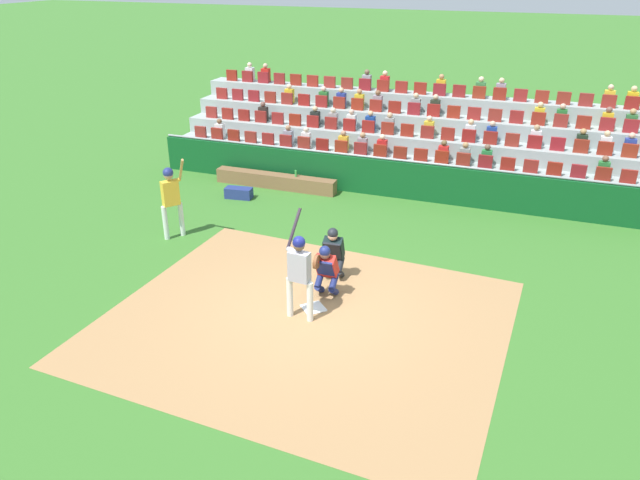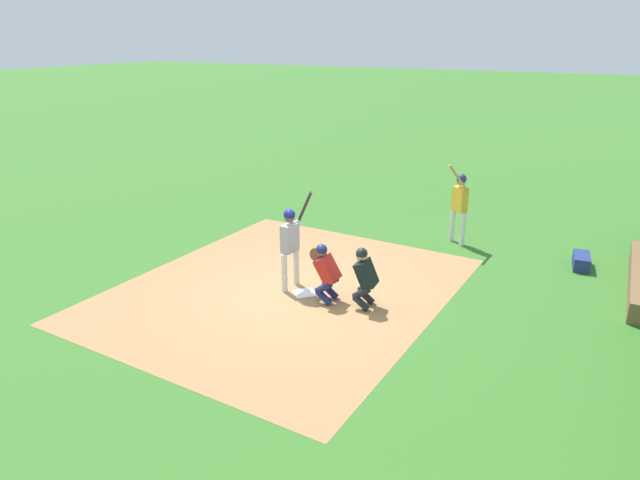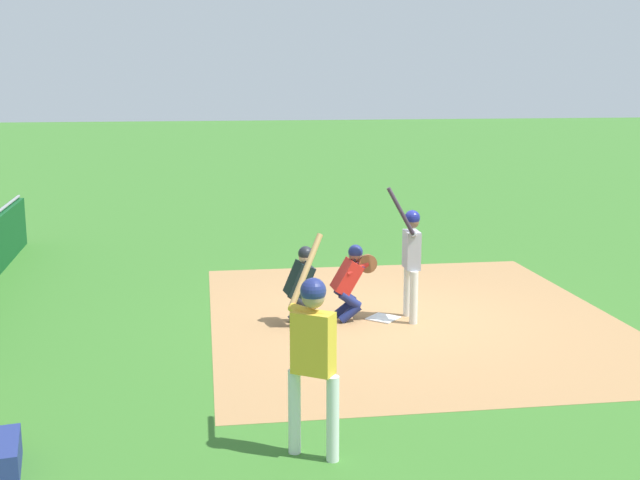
% 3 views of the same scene
% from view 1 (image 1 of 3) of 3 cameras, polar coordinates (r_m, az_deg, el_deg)
% --- Properties ---
extents(ground_plane, '(160.00, 160.00, 0.00)m').
position_cam_1_polar(ground_plane, '(12.41, -0.62, -6.57)').
color(ground_plane, '#376F28').
extents(infield_dirt_patch, '(8.03, 6.96, 0.01)m').
position_cam_1_polar(infield_dirt_patch, '(12.02, -1.48, -7.73)').
color(infield_dirt_patch, '#A57A4D').
rests_on(infield_dirt_patch, ground_plane).
extents(home_plate_marker, '(0.62, 0.62, 0.02)m').
position_cam_1_polar(home_plate_marker, '(12.40, -0.62, -6.51)').
color(home_plate_marker, white).
rests_on(home_plate_marker, infield_dirt_patch).
extents(batter_at_plate, '(0.60, 0.61, 2.21)m').
position_cam_1_polar(batter_at_plate, '(11.56, -2.02, -2.70)').
color(batter_at_plate, silver).
rests_on(batter_at_plate, ground_plane).
extents(catcher_crouching, '(0.47, 0.71, 1.26)m').
position_cam_1_polar(catcher_crouching, '(12.48, 0.53, -2.66)').
color(catcher_crouching, navy).
rests_on(catcher_crouching, ground_plane).
extents(home_plate_umpire, '(0.49, 0.49, 1.29)m').
position_cam_1_polar(home_plate_umpire, '(13.20, 1.28, -1.02)').
color(home_plate_umpire, black).
rests_on(home_plate_umpire, ground_plane).
extents(dugout_wall, '(15.75, 0.24, 1.19)m').
position_cam_1_polar(dugout_wall, '(18.16, 7.19, 5.84)').
color(dugout_wall, '#0E4A1F').
rests_on(dugout_wall, ground_plane).
extents(dugout_bench, '(3.97, 0.40, 0.44)m').
position_cam_1_polar(dugout_bench, '(18.92, -4.28, 5.65)').
color(dugout_bench, brown).
rests_on(dugout_bench, ground_plane).
extents(water_bottle_on_bench, '(0.07, 0.07, 0.21)m').
position_cam_1_polar(water_bottle_on_bench, '(18.57, -2.33, 6.38)').
color(water_bottle_on_bench, green).
rests_on(water_bottle_on_bench, dugout_bench).
extents(equipment_duffel_bag, '(0.85, 0.46, 0.32)m').
position_cam_1_polar(equipment_duffel_bag, '(18.19, -7.77, 4.48)').
color(equipment_duffel_bag, navy).
rests_on(equipment_duffel_bag, ground_plane).
extents(on_deck_batter, '(0.84, 0.53, 2.23)m').
position_cam_1_polar(on_deck_batter, '(15.51, -14.05, 4.26)').
color(on_deck_batter, silver).
rests_on(on_deck_batter, ground_plane).
extents(bleacher_stand, '(17.41, 3.54, 2.88)m').
position_cam_1_polar(bleacher_stand, '(21.75, 9.78, 9.70)').
color(bleacher_stand, '#98A4A2').
rests_on(bleacher_stand, ground_plane).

